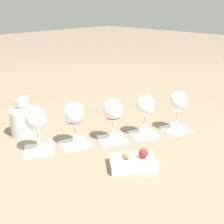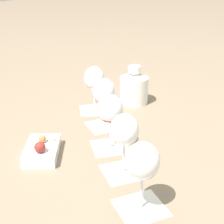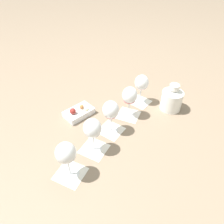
% 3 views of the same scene
% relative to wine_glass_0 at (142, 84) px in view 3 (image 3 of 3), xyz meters
% --- Properties ---
extents(ground_plane, '(8.00, 8.00, 0.00)m').
position_rel_wine_glass_0_xyz_m(ground_plane, '(0.26, -0.13, -0.12)').
color(ground_plane, '#7F6B56').
extents(tasting_card_0, '(0.15, 0.15, 0.00)m').
position_rel_wine_glass_0_xyz_m(tasting_card_0, '(-0.00, 0.00, -0.12)').
color(tasting_card_0, silver).
rests_on(tasting_card_0, ground_plane).
extents(tasting_card_1, '(0.14, 0.14, 0.00)m').
position_rel_wine_glass_0_xyz_m(tasting_card_1, '(0.13, -0.06, -0.12)').
color(tasting_card_1, silver).
rests_on(tasting_card_1, ground_plane).
extents(tasting_card_2, '(0.15, 0.15, 0.00)m').
position_rel_wine_glass_0_xyz_m(tasting_card_2, '(0.25, -0.14, -0.12)').
color(tasting_card_2, silver).
rests_on(tasting_card_2, ground_plane).
extents(tasting_card_3, '(0.14, 0.14, 0.00)m').
position_rel_wine_glass_0_xyz_m(tasting_card_3, '(0.39, -0.20, -0.12)').
color(tasting_card_3, silver).
rests_on(tasting_card_3, ground_plane).
extents(tasting_card_4, '(0.14, 0.14, 0.00)m').
position_rel_wine_glass_0_xyz_m(tasting_card_4, '(0.52, -0.27, -0.12)').
color(tasting_card_4, silver).
rests_on(tasting_card_4, ground_plane).
extents(wine_glass_0, '(0.08, 0.08, 0.17)m').
position_rel_wine_glass_0_xyz_m(wine_glass_0, '(0.00, 0.00, 0.00)').
color(wine_glass_0, white).
rests_on(wine_glass_0, tasting_card_0).
extents(wine_glass_1, '(0.08, 0.08, 0.17)m').
position_rel_wine_glass_0_xyz_m(wine_glass_1, '(0.13, -0.06, 0.00)').
color(wine_glass_1, white).
rests_on(wine_glass_1, tasting_card_1).
extents(wine_glass_2, '(0.08, 0.08, 0.17)m').
position_rel_wine_glass_0_xyz_m(wine_glass_2, '(0.25, -0.14, -0.00)').
color(wine_glass_2, white).
rests_on(wine_glass_2, tasting_card_2).
extents(wine_glass_3, '(0.08, 0.08, 0.17)m').
position_rel_wine_glass_0_xyz_m(wine_glass_3, '(0.39, -0.20, 0.00)').
color(wine_glass_3, white).
rests_on(wine_glass_3, tasting_card_3).
extents(wine_glass_4, '(0.08, 0.08, 0.17)m').
position_rel_wine_glass_0_xyz_m(wine_glass_4, '(0.52, -0.27, 0.00)').
color(wine_glass_4, white).
rests_on(wine_glass_4, tasting_card_4).
extents(ceramic_vase, '(0.11, 0.11, 0.15)m').
position_rel_wine_glass_0_xyz_m(ceramic_vase, '(0.04, 0.17, -0.05)').
color(ceramic_vase, white).
rests_on(ceramic_vase, ground_plane).
extents(snack_dish, '(0.18, 0.17, 0.07)m').
position_rel_wine_glass_0_xyz_m(snack_dish, '(0.16, -0.33, -0.10)').
color(snack_dish, silver).
rests_on(snack_dish, ground_plane).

